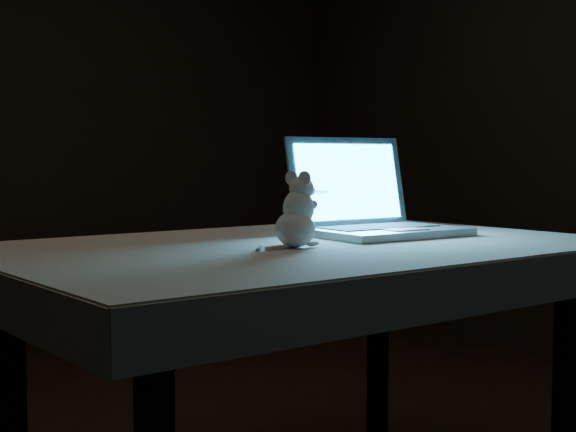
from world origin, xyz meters
TOP-DOWN VIEW (x-y plane):
  - table at (-0.09, -0.27)m, footprint 1.51×0.98m
  - tablecloth at (-0.07, -0.32)m, footprint 1.84×1.46m
  - laptop at (0.24, -0.25)m, footprint 0.45×0.41m
  - plush_mouse at (-0.17, -0.34)m, footprint 0.16×0.16m

SIDE VIEW (x-z plane):
  - table at x=-0.09m, z-range 0.00..0.81m
  - tablecloth at x=-0.07m, z-range 0.70..0.82m
  - plush_mouse at x=-0.17m, z-range 0.82..1.01m
  - laptop at x=0.24m, z-range 0.82..1.11m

